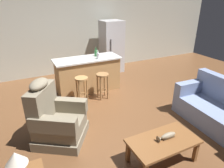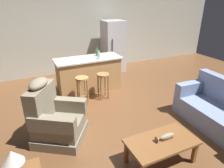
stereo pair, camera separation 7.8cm
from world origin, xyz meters
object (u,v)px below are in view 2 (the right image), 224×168
refrigerator (113,47)px  bottle_short_amber (97,53)px  couch (224,114)px  table_lamp (13,158)px  recliner_near_lamp (55,119)px  bar_stool_right (103,81)px  coffee_table (161,144)px  bar_stool_left (82,85)px  fish_figurine (165,137)px  bottle_tall_green (99,56)px  kitchen_island (89,74)px

refrigerator → bottle_short_amber: size_ratio=7.22×
couch → table_lamp: size_ratio=4.72×
refrigerator → bottle_short_amber: refrigerator is taller
recliner_near_lamp → bar_stool_right: size_ratio=1.76×
table_lamp → refrigerator: bearing=52.7°
coffee_table → refrigerator: refrigerator is taller
bar_stool_left → refrigerator: bearing=46.8°
fish_figurine → bottle_short_amber: bottle_short_amber is taller
coffee_table → bottle_tall_green: bearing=87.7°
bottle_tall_green → bottle_short_amber: bottle_short_amber is taller
fish_figurine → kitchen_island: bearing=93.6°
table_lamp → bar_stool_right: bearing=49.4°
bar_stool_left → bottle_short_amber: size_ratio=2.79×
kitchen_island → bar_stool_right: kitchen_island is taller
coffee_table → fish_figurine: 0.12m
bottle_short_amber → refrigerator: bearing=47.2°
couch → table_lamp: 3.79m
couch → recliner_near_lamp: (-3.10, 1.11, 0.08)m
table_lamp → bottle_tall_green: bearing=53.0°
table_lamp → bottle_tall_green: (2.15, 2.86, 0.17)m
table_lamp → kitchen_island: size_ratio=0.23×
coffee_table → bar_stool_right: (0.04, 2.46, 0.11)m
table_lamp → bar_stool_right: table_lamp is taller
fish_figurine → recliner_near_lamp: 1.96m
fish_figurine → kitchen_island: 3.09m
recliner_near_lamp → bottle_tall_green: bearing=79.7°
table_lamp → bar_stool_left: (1.52, 2.43, -0.40)m
refrigerator → recliner_near_lamp: bearing=-131.1°
refrigerator → bottle_short_amber: bearing=-132.8°
coffee_table → table_lamp: 2.10m
fish_figurine → bar_stool_left: bearing=103.4°
recliner_near_lamp → bottle_short_amber: size_ratio=4.92×
kitchen_island → couch: bearing=-57.6°
couch → bar_stool_right: size_ratio=2.85×
coffee_table → table_lamp: table_lamp is taller
coffee_table → refrigerator: size_ratio=0.62×
fish_figurine → bar_stool_left: (-0.58, 2.45, 0.01)m
coffee_table → bottle_short_amber: bearing=86.9°
couch → coffee_table: bearing=9.6°
recliner_near_lamp → bar_stool_right: 1.84m
bottle_short_amber → fish_figurine: bearing=-91.8°
fish_figurine → table_lamp: table_lamp is taller
couch → bottle_short_amber: bottle_short_amber is taller
kitchen_island → bottle_short_amber: bearing=15.6°
coffee_table → bar_stool_right: bar_stool_right is taller
fish_figurine → kitchen_island: size_ratio=0.19×
recliner_near_lamp → kitchen_island: recliner_near_lamp is taller
refrigerator → bottle_tall_green: (-1.09, -1.40, 0.16)m
bottle_short_amber → coffee_table: bearing=-93.1°
couch → table_lamp: table_lamp is taller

